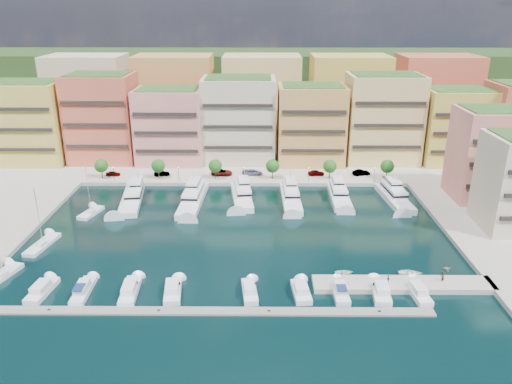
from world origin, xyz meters
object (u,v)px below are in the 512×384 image
(tree_1, at_px, (158,166))
(sailboat_0, at_px, (3,275))
(lamppost_2, at_px, (244,172))
(tender_0, at_px, (344,273))
(lamppost_4, at_px, (374,172))
(cruiser_0, at_px, (42,291))
(tree_0, at_px, (101,166))
(car_2, at_px, (222,172))
(tree_2, at_px, (215,166))
(yacht_4, at_px, (291,196))
(cruiser_1, at_px, (83,291))
(cruiser_5, at_px, (250,291))
(yacht_3, at_px, (242,194))
(yacht_6, at_px, (394,195))
(cruiser_8, at_px, (381,292))
(car_4, at_px, (316,173))
(lamppost_3, at_px, (309,172))
(car_5, at_px, (361,173))
(cruiser_6, at_px, (301,292))
(cruiser_2, at_px, (130,291))
(yacht_2, at_px, (193,197))
(car_1, at_px, (162,173))
(cruiser_7, at_px, (340,292))
(cruiser_3, at_px, (173,291))
(car_3, at_px, (252,172))
(yacht_5, at_px, (339,194))
(sailboat_2, at_px, (91,213))
(tree_5, at_px, (387,166))
(tree_3, at_px, (273,166))
(tender_2, at_px, (410,273))
(person_1, at_px, (442,276))
(sailboat_1, at_px, (42,245))
(yacht_1, at_px, (133,197))
(cruiser_9, at_px, (418,292))

(tree_1, distance_m, sailboat_0, 56.06)
(lamppost_2, relative_size, tender_0, 1.23)
(lamppost_4, bearing_deg, cruiser_0, -141.21)
(tree_0, bearing_deg, car_2, 5.39)
(tree_2, xyz_separation_m, yacht_4, (20.33, -13.80, -3.65))
(cruiser_1, relative_size, cruiser_5, 1.13)
(yacht_4, relative_size, tender_0, 5.95)
(tender_0, bearing_deg, yacht_4, 5.15)
(lamppost_2, distance_m, cruiser_1, 61.74)
(yacht_3, bearing_deg, yacht_4, -4.02)
(cruiser_5, bearing_deg, yacht_6, 51.13)
(cruiser_0, relative_size, cruiser_1, 0.93)
(cruiser_5, bearing_deg, car_2, 98.60)
(cruiser_8, height_order, car_4, car_4)
(lamppost_3, xyz_separation_m, yacht_4, (-5.67, -11.50, -2.73))
(tree_1, distance_m, lamppost_4, 60.05)
(car_5, bearing_deg, cruiser_6, 146.42)
(lamppost_2, xyz_separation_m, cruiser_2, (-18.02, -55.80, -3.28))
(cruiser_1, distance_m, cruiser_5, 28.93)
(yacht_2, distance_m, car_1, 20.61)
(cruiser_7, relative_size, car_5, 1.54)
(cruiser_3, height_order, car_3, car_3)
(yacht_5, distance_m, car_5, 18.14)
(yacht_4, bearing_deg, sailboat_2, -168.77)
(tree_5, bearing_deg, sailboat_0, -147.66)
(yacht_2, bearing_deg, tree_2, 73.44)
(lamppost_2, height_order, yacht_6, yacht_6)
(tree_3, relative_size, tender_2, 1.29)
(tree_1, height_order, cruiser_2, tree_1)
(cruiser_5, xyz_separation_m, tender_0, (17.49, 6.95, -0.19))
(car_1, xyz_separation_m, person_1, (60.51, -57.33, 0.19))
(tender_2, bearing_deg, lamppost_3, 18.30)
(sailboat_0, bearing_deg, yacht_3, 42.80)
(yacht_3, distance_m, car_5, 37.46)
(sailboat_1, distance_m, sailboat_2, 17.51)
(yacht_2, xyz_separation_m, sailboat_1, (-28.24, -25.28, -0.90))
(tree_3, height_order, yacht_1, tree_3)
(car_3, bearing_deg, car_1, 84.14)
(lamppost_3, height_order, yacht_6, yacht_6)
(tree_1, height_order, tree_5, same)
(yacht_3, height_order, person_1, yacht_3)
(cruiser_9, xyz_separation_m, car_1, (-55.46, 60.43, 1.18))
(sailboat_0, distance_m, car_2, 66.61)
(yacht_2, distance_m, car_3, 23.42)
(tree_5, xyz_separation_m, cruiser_6, (-28.33, -58.08, -4.20))
(yacht_3, xyz_separation_m, cruiser_0, (-33.22, -45.17, -0.66))
(tender_0, bearing_deg, cruiser_9, -127.78)
(yacht_3, height_order, yacht_4, same)
(cruiser_3, height_order, cruiser_6, same)
(yacht_1, distance_m, yacht_2, 15.58)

